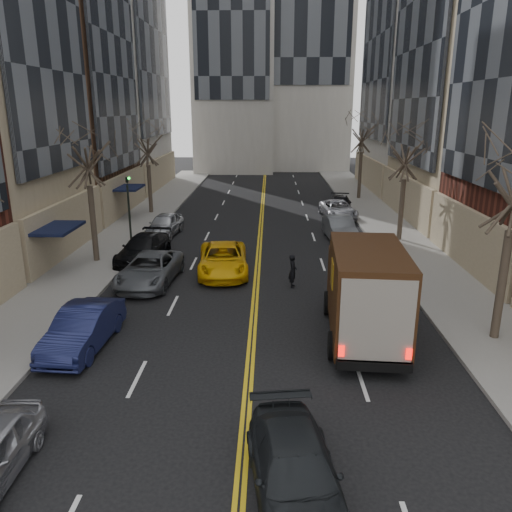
{
  "coord_description": "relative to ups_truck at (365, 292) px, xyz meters",
  "views": [
    {
      "loc": [
        0.61,
        -5.74,
        8.14
      ],
      "look_at": [
        0.06,
        14.14,
        2.2
      ],
      "focal_mm": 35.0,
      "sensor_mm": 36.0,
      "label": 1
    }
  ],
  "objects": [
    {
      "name": "sidewalk_left",
      "position": [
        -13.06,
        15.9,
        -1.7
      ],
      "size": [
        4.0,
        66.0,
        0.15
      ],
      "primitive_type": "cube",
      "color": "slate",
      "rests_on": "ground"
    },
    {
      "name": "sidewalk_right",
      "position": [
        4.94,
        15.9,
        -1.7
      ],
      "size": [
        4.0,
        66.0,
        0.15
      ],
      "primitive_type": "cube",
      "color": "slate",
      "rests_on": "ground"
    },
    {
      "name": "streetwall_right",
      "position": [
        12.33,
        21.1,
        13.32
      ],
      "size": [
        12.26,
        49.0,
        34.0
      ],
      "color": "#4C301E",
      "rests_on": "ground"
    },
    {
      "name": "tree_lf_mid",
      "position": [
        -12.86,
        8.9,
        4.82
      ],
      "size": [
        3.2,
        3.2,
        8.91
      ],
      "color": "#382D23",
      "rests_on": "sidewalk_left"
    },
    {
      "name": "tree_lf_far",
      "position": [
        -12.86,
        21.9,
        4.25
      ],
      "size": [
        3.2,
        3.2,
        8.12
      ],
      "color": "#382D23",
      "rests_on": "sidewalk_left"
    },
    {
      "name": "tree_rt_mid",
      "position": [
        4.74,
        13.9,
        4.39
      ],
      "size": [
        3.2,
        3.2,
        8.32
      ],
      "color": "#382D23",
      "rests_on": "sidewalk_right"
    },
    {
      "name": "tree_rt_far",
      "position": [
        4.74,
        28.9,
        4.97
      ],
      "size": [
        3.2,
        3.2,
        9.11
      ],
      "color": "#382D23",
      "rests_on": "sidewalk_right"
    },
    {
      "name": "traffic_signal",
      "position": [
        -11.45,
        10.89,
        1.04
      ],
      "size": [
        0.29,
        0.26,
        4.7
      ],
      "color": "black",
      "rests_on": "sidewalk_left"
    },
    {
      "name": "ups_truck",
      "position": [
        0.0,
        0.0,
        0.0
      ],
      "size": [
        2.98,
        6.59,
        3.52
      ],
      "rotation": [
        0.0,
        0.0,
        -0.07
      ],
      "color": "black",
      "rests_on": "ground"
    },
    {
      "name": "observer_sedan",
      "position": [
        -2.86,
        -7.96,
        -1.11
      ],
      "size": [
        2.44,
        4.76,
        1.32
      ],
      "rotation": [
        0.0,
        0.0,
        0.13
      ],
      "color": "black",
      "rests_on": "ground"
    },
    {
      "name": "taxi",
      "position": [
        -5.79,
        7.34,
        -1.05
      ],
      "size": [
        2.87,
        5.44,
        1.46
      ],
      "primitive_type": "imported",
      "rotation": [
        0.0,
        0.0,
        0.09
      ],
      "color": "#E7AC09",
      "rests_on": "ground"
    },
    {
      "name": "pedestrian",
      "position": [
        -2.34,
        5.33,
        -0.98
      ],
      "size": [
        0.38,
        0.58,
        1.59
      ],
      "primitive_type": "imported",
      "rotation": [
        0.0,
        0.0,
        1.57
      ],
      "color": "black",
      "rests_on": "ground"
    },
    {
      "name": "parked_lf_b",
      "position": [
        -9.94,
        -1.05,
        -1.04
      ],
      "size": [
        1.83,
        4.54,
        1.47
      ],
      "primitive_type": "imported",
      "rotation": [
        0.0,
        0.0,
        -0.06
      ],
      "color": "#13183E",
      "rests_on": "ground"
    },
    {
      "name": "parked_lf_c",
      "position": [
        -9.16,
        5.67,
        -1.07
      ],
      "size": [
        2.72,
        5.25,
        1.41
      ],
      "primitive_type": "imported",
      "rotation": [
        0.0,
        0.0,
        -0.07
      ],
      "color": "#54575C",
      "rests_on": "ground"
    },
    {
      "name": "parked_lf_d",
      "position": [
        -10.36,
        9.28,
        -1.07
      ],
      "size": [
        2.57,
        5.08,
        1.41
      ],
      "primitive_type": "imported",
      "rotation": [
        0.0,
        0.0,
        -0.12
      ],
      "color": "black",
      "rests_on": "ground"
    },
    {
      "name": "parked_lf_e",
      "position": [
        -10.36,
        15.01,
        -1.04
      ],
      "size": [
        2.19,
        4.46,
        1.46
      ],
      "primitive_type": "imported",
      "rotation": [
        0.0,
        0.0,
        -0.11
      ],
      "color": "#B0B3B9",
      "rests_on": "ground"
    },
    {
      "name": "parked_rt_a",
      "position": [
        1.04,
        14.22,
        -1.03
      ],
      "size": [
        1.91,
        4.61,
        1.48
      ],
      "primitive_type": "imported",
      "rotation": [
        0.0,
        0.0,
        0.08
      ],
      "color": "#505459",
      "rests_on": "ground"
    },
    {
      "name": "parked_rt_b",
      "position": [
        1.79,
        20.77,
        -1.11
      ],
      "size": [
        2.75,
        5.02,
        1.33
      ],
      "primitive_type": "imported",
      "rotation": [
        0.0,
        0.0,
        0.12
      ],
      "color": "#B5B7BE",
      "rests_on": "ground"
    },
    {
      "name": "parked_rt_c",
      "position": [
        2.24,
        23.07,
        -1.14
      ],
      "size": [
        2.33,
        4.58,
        1.27
      ],
      "primitive_type": "imported",
      "rotation": [
        0.0,
        0.0,
        -0.13
      ],
      "color": "black",
      "rests_on": "ground"
    }
  ]
}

